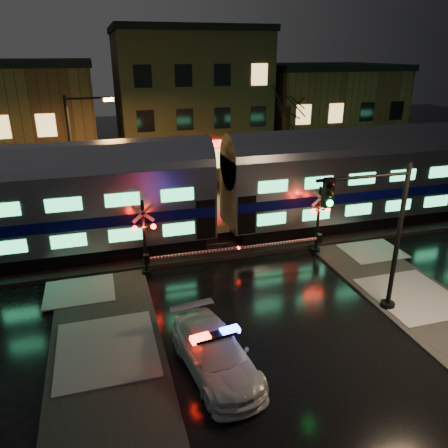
{
  "coord_description": "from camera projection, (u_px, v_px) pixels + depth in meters",
  "views": [
    {
      "loc": [
        -6.07,
        -16.58,
        10.09
      ],
      "look_at": [
        -0.5,
        2.5,
        2.2
      ],
      "focal_mm": 35.0,
      "sensor_mm": 36.0,
      "label": 1
    }
  ],
  "objects": [
    {
      "name": "building_mid",
      "position": [
        188.0,
        104.0,
        38.57
      ],
      "size": [
        12.0,
        11.0,
        11.5
      ],
      "primitive_type": "cube",
      "color": "brown",
      "rests_on": "ground"
    },
    {
      "name": "building_left",
      "position": [
        5.0,
        127.0,
        34.68
      ],
      "size": [
        14.0,
        10.0,
        9.0
      ],
      "primitive_type": "cube",
      "color": "#543720",
      "rests_on": "ground"
    },
    {
      "name": "crossing_signal_right",
      "position": [
        312.0,
        228.0,
        22.68
      ],
      "size": [
        5.22,
        0.63,
        3.7
      ],
      "color": "black",
      "rests_on": "ground"
    },
    {
      "name": "crossing_signal_left",
      "position": [
        153.0,
        246.0,
        20.52
      ],
      "size": [
        5.38,
        0.64,
        3.81
      ],
      "color": "black",
      "rests_on": "ground"
    },
    {
      "name": "ballast",
      "position": [
        220.0,
        242.0,
        24.51
      ],
      "size": [
        90.0,
        4.2,
        0.24
      ],
      "primitive_type": "cube",
      "color": "black",
      "rests_on": "ground"
    },
    {
      "name": "police_car",
      "position": [
        216.0,
        354.0,
        14.53
      ],
      "size": [
        2.58,
        5.04,
        1.56
      ],
      "rotation": [
        0.0,
        0.0,
        0.13
      ],
      "color": "white",
      "rests_on": "ground"
    },
    {
      "name": "building_right",
      "position": [
        321.0,
        116.0,
        42.06
      ],
      "size": [
        12.0,
        10.0,
        8.5
      ],
      "primitive_type": "cube",
      "color": "#543720",
      "rests_on": "ground"
    },
    {
      "name": "traffic_light",
      "position": [
        377.0,
        239.0,
        16.82
      ],
      "size": [
        4.07,
        0.72,
        6.3
      ],
      "rotation": [
        0.0,
        0.0,
        0.12
      ],
      "color": "black",
      "rests_on": "ground"
    },
    {
      "name": "sidewalk_left",
      "position": [
        111.0,
        412.0,
        13.03
      ],
      "size": [
        4.0,
        20.0,
        0.12
      ],
      "primitive_type": "cube",
      "color": "#2D2D2D",
      "rests_on": "ground"
    },
    {
      "name": "ground",
      "position": [
        250.0,
        286.0,
        20.1
      ],
      "size": [
        120.0,
        120.0,
        0.0
      ],
      "primitive_type": "plane",
      "color": "black",
      "rests_on": "ground"
    },
    {
      "name": "train",
      "position": [
        219.0,
        186.0,
        23.29
      ],
      "size": [
        51.0,
        3.12,
        5.92
      ],
      "color": "black",
      "rests_on": "ballast"
    },
    {
      "name": "streetlight",
      "position": [
        77.0,
        157.0,
        24.56
      ],
      "size": [
        2.64,
        0.28,
        7.91
      ],
      "color": "black",
      "rests_on": "ground"
    }
  ]
}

